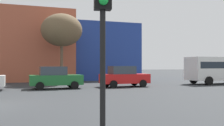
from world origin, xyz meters
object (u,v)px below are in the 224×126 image
at_px(white_bus, 219,68).
at_px(parked_car_3, 55,78).
at_px(parked_car_4, 124,76).
at_px(traffic_light_near_right, 103,16).
at_px(bare_tree_0, 62,30).

bearing_deg(white_bus, parked_car_3, -179.09).
relative_size(parked_car_4, traffic_light_near_right, 1.07).
bearing_deg(bare_tree_0, traffic_light_near_right, -96.30).
xyz_separation_m(white_bus, bare_tree_0, (-15.11, 5.94, 3.96)).
distance_m(parked_car_4, white_bus, 10.60).
bearing_deg(parked_car_4, white_bus, 1.42).
bearing_deg(parked_car_3, bare_tree_0, 77.06).
xyz_separation_m(parked_car_4, bare_tree_0, (-4.54, 6.20, 4.67)).
relative_size(traffic_light_near_right, bare_tree_0, 0.54).
height_order(parked_car_3, parked_car_4, parked_car_4).
height_order(traffic_light_near_right, bare_tree_0, bare_tree_0).
relative_size(parked_car_4, white_bus, 0.62).
height_order(parked_car_4, bare_tree_0, bare_tree_0).
distance_m(white_bus, bare_tree_0, 16.71).
xyz_separation_m(parked_car_4, white_bus, (10.58, 0.26, 0.71)).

